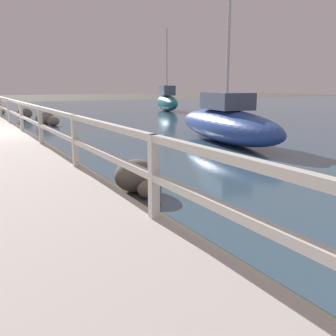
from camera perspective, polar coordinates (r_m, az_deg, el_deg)
The scene contains 9 objects.
railing at distance 13.66m, azimuth -20.57°, elevation 7.78°, with size 0.10×32.50×0.94m.
boulder_downstream at distance 6.38m, azimuth -4.66°, elevation -1.12°, with size 0.71×0.64×0.53m.
boulder_near_dock at distance 25.31m, azimuth -23.03°, elevation 7.52°, with size 0.43×0.39×0.33m.
boulder_upstream at distance 17.89m, azimuth -17.45°, elevation 6.89°, with size 0.79×0.71×0.59m.
boulder_far_strip at distance 17.48m, azimuth -16.32°, elevation 6.53°, with size 0.53×0.47×0.39m.
boulder_mid_strip at distance 21.35m, azimuth -20.10°, elevation 7.42°, with size 0.76×0.68×0.57m.
boulder_water_edge at distance 6.03m, azimuth -2.70°, elevation -3.06°, with size 0.38×0.34×0.29m.
sailboat_teal at distance 26.80m, azimuth -0.16°, elevation 9.72°, with size 2.35×4.76×5.31m.
sailboat_blue at distance 11.98m, azimuth 8.44°, elevation 6.50°, with size 2.34×5.89×7.49m.
Camera 1 is at (-0.07, -13.51, 1.70)m, focal length 42.00 mm.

